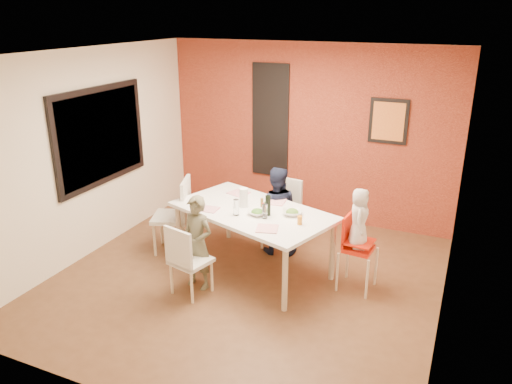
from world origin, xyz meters
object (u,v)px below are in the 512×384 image
at_px(child_far, 276,210).
at_px(paper_towel_roll, 244,198).
at_px(child_near, 197,243).
at_px(wine_bottle, 268,206).
at_px(chair_near, 186,258).
at_px(chair_far, 283,209).
at_px(toddler, 359,218).
at_px(dining_table, 253,215).
at_px(chair_left, 178,211).
at_px(high_chair, 355,245).

distance_m(child_far, paper_towel_roll, 0.66).
distance_m(child_near, wine_bottle, 0.94).
distance_m(chair_near, chair_far, 1.78).
bearing_deg(paper_towel_roll, chair_far, 72.61).
distance_m(toddler, wine_bottle, 1.07).
bearing_deg(paper_towel_roll, chair_near, -107.48).
distance_m(toddler, paper_towel_roll, 1.44).
bearing_deg(child_far, wine_bottle, 86.83).
bearing_deg(paper_towel_roll, dining_table, -19.84).
bearing_deg(chair_left, paper_towel_roll, 68.64).
bearing_deg(chair_far, toddler, -23.37).
relative_size(dining_table, child_far, 1.82).
distance_m(dining_table, high_chair, 1.29).
bearing_deg(wine_bottle, dining_table, 160.67).
relative_size(high_chair, child_near, 0.80).
xyz_separation_m(high_chair, paper_towel_roll, (-1.42, -0.03, 0.39)).
height_order(chair_left, wine_bottle, wine_bottle).
bearing_deg(child_far, toddler, 141.32).
xyz_separation_m(chair_far, paper_towel_roll, (-0.24, -0.77, 0.40)).
xyz_separation_m(dining_table, toddler, (1.30, 0.08, 0.15)).
xyz_separation_m(high_chair, wine_bottle, (-1.04, -0.16, 0.39)).
bearing_deg(child_far, dining_table, 65.49).
xyz_separation_m(chair_near, chair_left, (-0.71, 0.95, 0.09)).
height_order(high_chair, paper_towel_roll, paper_towel_roll).
distance_m(chair_near, toddler, 2.02).
height_order(child_near, wine_bottle, child_near).
xyz_separation_m(child_far, toddler, (1.21, -0.50, 0.29)).
height_order(chair_left, toddler, toddler).
distance_m(chair_far, high_chair, 1.39).
xyz_separation_m(chair_far, child_near, (-0.51, -1.46, 0.04)).
bearing_deg(chair_far, dining_table, -88.24).
bearing_deg(toddler, chair_left, 79.12).
bearing_deg(dining_table, toddler, 3.41).
height_order(chair_left, paper_towel_roll, paper_towel_roll).
relative_size(chair_left, high_chair, 1.13).
bearing_deg(chair_near, toddler, -137.13).
bearing_deg(chair_left, dining_table, 66.18).
height_order(child_near, child_far, child_far).
bearing_deg(toddler, chair_near, 107.90).
bearing_deg(chair_left, child_near, 25.14).
relative_size(dining_table, chair_far, 2.30).
xyz_separation_m(chair_near, wine_bottle, (0.68, 0.80, 0.45)).
distance_m(high_chair, toddler, 0.35).
height_order(dining_table, chair_near, chair_near).
bearing_deg(toddler, dining_table, 82.45).
bearing_deg(chair_near, chair_far, -93.44).
relative_size(dining_table, wine_bottle, 8.87).
xyz_separation_m(child_far, wine_bottle, (0.15, -0.66, 0.34)).
relative_size(high_chair, paper_towel_roll, 3.80).
height_order(chair_far, chair_left, chair_left).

